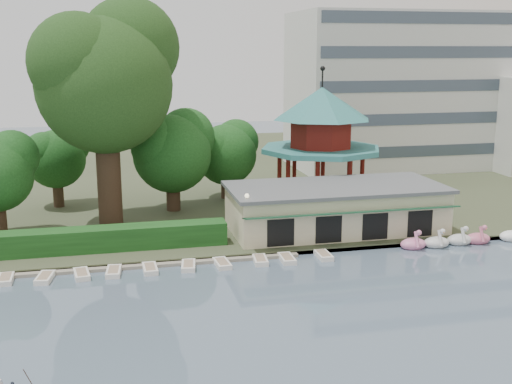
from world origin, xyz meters
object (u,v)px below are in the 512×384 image
object	(u,v)px
dock	(71,269)
boathouse	(335,207)
big_tree	(106,73)
pavilion	(321,133)

from	to	relation	value
dock	boathouse	size ratio (longest dim) A/B	1.83
dock	big_tree	size ratio (longest dim) A/B	1.71
dock	big_tree	world-z (taller)	big_tree
pavilion	big_tree	world-z (taller)	big_tree
pavilion	big_tree	bearing A→B (deg)	-169.64
boathouse	big_tree	bearing A→B (deg)	161.74
big_tree	pavilion	bearing A→B (deg)	10.36
boathouse	big_tree	world-z (taller)	big_tree
dock	boathouse	distance (m)	22.62
boathouse	pavilion	xyz separation A→B (m)	(2.00, 10.03, 5.11)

